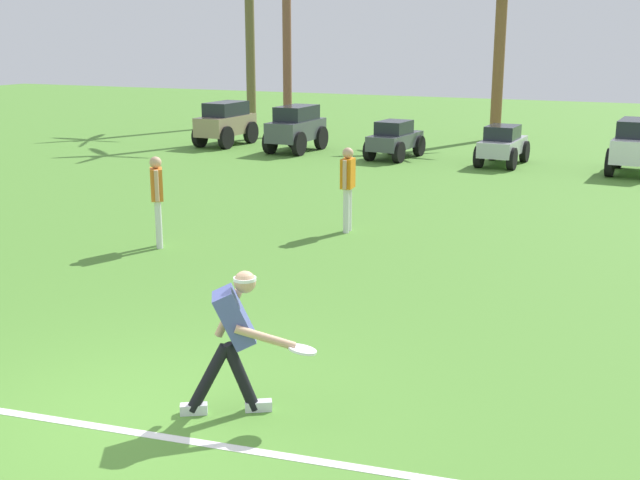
{
  "coord_description": "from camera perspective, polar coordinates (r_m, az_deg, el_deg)",
  "views": [
    {
      "loc": [
        4.42,
        -5.57,
        3.54
      ],
      "look_at": [
        0.2,
        3.77,
        0.9
      ],
      "focal_mm": 45.0,
      "sensor_mm": 36.0,
      "label": 1
    }
  ],
  "objects": [
    {
      "name": "frisbee_in_flight",
      "position": [
        7.52,
        -1.27,
        -7.8
      ],
      "size": [
        0.39,
        0.39,
        0.08
      ],
      "color": "white"
    },
    {
      "name": "palm_tree_far_left",
      "position": [
        32.71,
        -5.04,
        15.63
      ],
      "size": [
        3.09,
        3.48,
        7.4
      ],
      "color": "brown",
      "rests_on": "ground_plane"
    },
    {
      "name": "parked_car_slot_d",
      "position": [
        22.92,
        12.86,
        6.63
      ],
      "size": [
        1.15,
        2.23,
        1.1
      ],
      "color": "#B7BABF",
      "rests_on": "ground_plane"
    },
    {
      "name": "ground_plane",
      "position": [
        7.94,
        -12.93,
        -12.42
      ],
      "size": [
        80.0,
        80.0,
        0.0
      ],
      "primitive_type": "plane",
      "color": "#508831"
    },
    {
      "name": "parked_car_slot_c",
      "position": [
        23.67,
        5.34,
        7.16
      ],
      "size": [
        1.24,
        2.26,
        1.1
      ],
      "color": "#474C51",
      "rests_on": "ground_plane"
    },
    {
      "name": "parked_car_slot_a",
      "position": [
        26.57,
        -6.72,
        8.31
      ],
      "size": [
        1.21,
        2.37,
        1.4
      ],
      "color": "#998466",
      "rests_on": "ground_plane"
    },
    {
      "name": "teammate_midfield",
      "position": [
        14.6,
        1.98,
        4.18
      ],
      "size": [
        0.24,
        0.5,
        1.56
      ],
      "color": "silver",
      "rests_on": "ground_plane"
    },
    {
      "name": "palm_tree_left_of_centre",
      "position": [
        28.95,
        -2.39,
        15.94
      ],
      "size": [
        3.19,
        3.32,
        7.34
      ],
      "color": "brown",
      "rests_on": "ground_plane"
    },
    {
      "name": "parked_car_slot_e",
      "position": [
        22.49,
        21.54,
        6.3
      ],
      "size": [
        1.28,
        2.4,
        1.4
      ],
      "color": "silver",
      "rests_on": "ground_plane"
    },
    {
      "name": "parked_car_slot_b",
      "position": [
        24.96,
        -1.7,
        8.01
      ],
      "size": [
        1.2,
        2.37,
        1.4
      ],
      "color": "#474C51",
      "rests_on": "ground_plane"
    },
    {
      "name": "palm_tree_right_of_centre",
      "position": [
        28.39,
        12.67,
        13.75
      ],
      "size": [
        3.17,
        2.98,
        5.66
      ],
      "color": "brown",
      "rests_on": "ground_plane"
    },
    {
      "name": "frisbee_thrower",
      "position": [
        7.64,
        -6.14,
        -6.69
      ],
      "size": [
        1.09,
        0.57,
        1.41
      ],
      "color": "black",
      "rests_on": "ground_plane"
    },
    {
      "name": "teammate_near_sideline",
      "position": [
        13.8,
        -11.51,
        3.29
      ],
      "size": [
        0.36,
        0.44,
        1.56
      ],
      "color": "silver",
      "rests_on": "ground_plane"
    },
    {
      "name": "field_line_paint",
      "position": [
        7.79,
        -13.88,
        -13.0
      ],
      "size": [
        27.0,
        3.55,
        0.01
      ],
      "primitive_type": "cube",
      "rotation": [
        0.0,
        0.0,
        0.13
      ],
      "color": "white",
      "rests_on": "ground_plane"
    }
  ]
}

